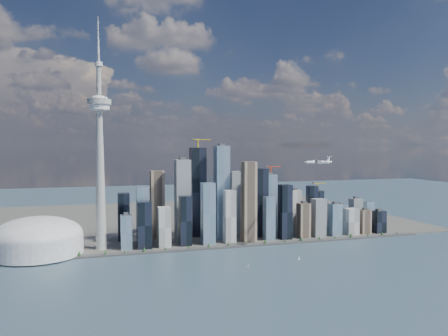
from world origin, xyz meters
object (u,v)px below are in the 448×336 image
object	(u,v)px
dome_stadium	(38,238)
sailboat_west	(248,266)
needle_tower	(100,152)
airplane	(318,162)
sailboat_east	(299,258)

from	to	relation	value
dome_stadium	sailboat_west	xyz separation A→B (m)	(430.44, -227.42, -36.68)
needle_tower	sailboat_west	size ratio (longest dim) A/B	64.08
dome_stadium	airplane	size ratio (longest dim) A/B	2.76
dome_stadium	sailboat_east	xyz separation A→B (m)	(557.05, -205.28, -36.62)
needle_tower	sailboat_east	world-z (taller)	needle_tower
needle_tower	sailboat_west	xyz separation A→B (m)	(290.44, -237.42, -233.08)
dome_stadium	needle_tower	bearing A→B (deg)	4.09
sailboat_west	sailboat_east	distance (m)	128.52
sailboat_west	airplane	bearing A→B (deg)	45.39
needle_tower	airplane	world-z (taller)	needle_tower
airplane	sailboat_west	bearing A→B (deg)	-152.80
needle_tower	sailboat_west	bearing A→B (deg)	-39.26
needle_tower	airplane	bearing A→B (deg)	-16.20
dome_stadium	airplane	bearing A→B (deg)	-11.94
dome_stadium	sailboat_west	distance (m)	488.21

